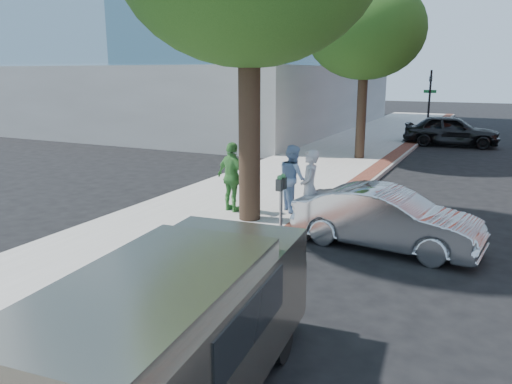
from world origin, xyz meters
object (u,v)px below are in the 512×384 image
Objects in this scene: parking_meter at (281,194)px; person_gray at (309,188)px; person_green at (232,177)px; sedan_silver at (386,219)px; van at (174,331)px; person_officer at (293,178)px; bg_car at (451,130)px.

person_gray is (0.11, 1.41, -0.15)m from parking_meter.
person_green reaches higher than parking_meter.
person_green is 4.14m from sedan_silver.
person_gray is 6.70m from van.
van is at bearing 134.01° from person_green.
parking_meter is 2.62m from person_officer.
person_gray reaches higher than sedan_silver.
van is at bearing -79.22° from parking_meter.
person_gray reaches higher than bg_car.
person_officer is 0.37× the size of bg_car.
person_officer reaches higher than sedan_silver.
van is (1.74, -7.73, -0.07)m from person_officer.
person_green is at bearing 108.61° from van.
person_gray is 0.46× the size of sedan_silver.
bg_car is (2.46, 15.44, -0.22)m from person_officer.
person_officer is at bearing 106.49° from parking_meter.
person_green reaches higher than bg_car.
person_gray reaches higher than person_green.
person_officer is at bearing 97.29° from van.
person_green reaches higher than person_officer.
parking_meter is 2.75m from person_green.
sedan_silver is (4.07, -0.66, -0.40)m from person_green.
parking_meter is at bearing 125.72° from sedan_silver.
parking_meter is 0.38× the size of sedan_silver.
person_green is 16.64m from bg_car.
person_green is at bearing 161.91° from bg_car.
person_gray is at bearing -168.69° from person_green.
van is at bearing 150.14° from person_officer.
person_gray is at bearing 175.46° from person_officer.
parking_meter reaches higher than sedan_silver.
van is (-0.72, -23.17, 0.16)m from bg_car.
parking_meter is at bearing -23.56° from person_gray.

